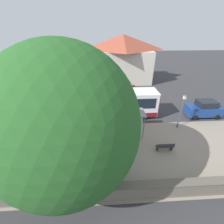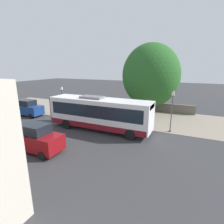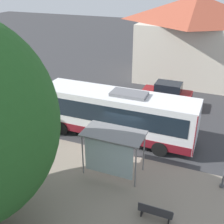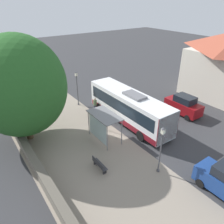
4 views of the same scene
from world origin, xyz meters
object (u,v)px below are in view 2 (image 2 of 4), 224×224
object	(u,v)px
pedestrian	(142,122)
parked_car_behind_bus	(28,108)
street_lamp_far	(62,98)
parked_car_far_lane	(36,138)
bus	(99,113)
bench	(94,108)
bus_shelter	(106,101)
shade_tree	(151,76)
street_lamp_near	(172,108)

from	to	relation	value
pedestrian	parked_car_behind_bus	bearing A→B (deg)	-86.78
street_lamp_far	parked_car_far_lane	size ratio (longest dim) A/B	0.96
bus	pedestrian	world-z (taller)	bus
street_lamp_far	parked_car_far_lane	bearing A→B (deg)	28.99
bus	parked_car_behind_bus	size ratio (longest dim) A/B	2.57
bench	street_lamp_far	world-z (taller)	street_lamp_far
bus_shelter	bus	bearing A→B (deg)	17.22
bus	parked_car_far_lane	distance (m)	6.64
street_lamp_far	shade_tree	xyz separation A→B (m)	(-6.62, 10.17, 2.84)
street_lamp_far	bench	bearing A→B (deg)	141.84
bus_shelter	street_lamp_far	bearing A→B (deg)	-79.14
parked_car_behind_bus	parked_car_far_lane	size ratio (longest dim) A/B	1.01
bus	street_lamp_far	size ratio (longest dim) A/B	2.72
bus	bus_shelter	bearing A→B (deg)	-162.78
bus	street_lamp_far	bearing A→B (deg)	-111.72
bench	shade_tree	distance (m)	9.29
bus_shelter	parked_car_far_lane	bearing A→B (deg)	-4.88
bus_shelter	pedestrian	size ratio (longest dim) A/B	2.07
bench	parked_car_far_lane	bearing A→B (deg)	10.11
parked_car_behind_bus	parked_car_far_lane	bearing A→B (deg)	52.84
street_lamp_far	parked_car_far_lane	world-z (taller)	street_lamp_far
bus_shelter	parked_car_behind_bus	bearing A→B (deg)	-72.02
street_lamp_far	street_lamp_near	bearing A→B (deg)	88.09
bench	pedestrian	bearing A→B (deg)	60.47
street_lamp_far	shade_tree	bearing A→B (deg)	123.06
bus_shelter	pedestrian	xyz separation A→B (m)	(2.40, 5.37, -1.24)
street_lamp_near	bus	bearing A→B (deg)	-70.74
street_lamp_near	parked_car_far_lane	xyz separation A→B (m)	(8.64, -8.93, -1.45)
pedestrian	bus_shelter	bearing A→B (deg)	-114.10
bus_shelter	pedestrian	bearing A→B (deg)	65.90
pedestrian	shade_tree	world-z (taller)	shade_tree
parked_car_behind_bus	street_lamp_far	bearing A→B (deg)	117.20
bus	shade_tree	xyz separation A→B (m)	(-9.47, 3.02, 3.39)
bus_shelter	shade_tree	bearing A→B (deg)	142.22
pedestrian	parked_car_behind_bus	size ratio (longest dim) A/B	0.39
parked_car_behind_bus	parked_car_far_lane	xyz separation A→B (m)	(6.97, 9.20, 0.03)
bus	pedestrian	size ratio (longest dim) A/B	6.55
street_lamp_near	parked_car_behind_bus	bearing A→B (deg)	-84.75
bench	street_lamp_far	bearing A→B (deg)	-38.16
street_lamp_near	bench	bearing A→B (deg)	-109.75
street_lamp_near	bus_shelter	bearing A→B (deg)	-101.25
pedestrian	shade_tree	xyz separation A→B (m)	(-7.89, -1.12, 4.24)
bus	street_lamp_far	world-z (taller)	street_lamp_far
bus_shelter	street_lamp_far	xyz separation A→B (m)	(1.14, -5.92, 0.16)
bench	parked_car_far_lane	xyz separation A→B (m)	(12.66, 2.26, 0.58)
bus	bench	xyz separation A→B (m)	(-6.40, -4.37, -1.34)
street_lamp_near	street_lamp_far	bearing A→B (deg)	-91.91
shade_tree	parked_car_far_lane	size ratio (longest dim) A/B	2.30
pedestrian	parked_car_far_lane	distance (m)	10.02
bus_shelter	bench	xyz separation A→B (m)	(-2.41, -3.13, -1.72)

